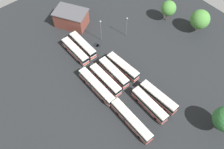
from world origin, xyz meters
The scene contains 19 objects.
ground_plane centered at (0.00, 0.00, 0.00)m, with size 113.20×113.20×0.00m, color black.
bus_row0_slot1 centered at (-15.88, -2.27, 1.89)m, with size 12.68×2.68×3.58m.
bus_row0_slot2 centered at (-16.40, 1.39, 1.89)m, with size 12.70×2.75×3.58m.
bus_row1_slot0 centered at (0.40, -5.61, 1.89)m, with size 15.43×2.66×3.58m.
bus_row1_slot1 centered at (0.34, -1.94, 1.89)m, with size 13.12×2.65×3.58m.
bus_row1_slot2 centered at (-0.18, 2.02, 1.89)m, with size 12.63×2.81×3.58m.
bus_row1_slot3 centered at (-0.01, 5.87, 1.89)m, with size 12.88×3.43×3.58m.
bus_row2_slot0 centered at (16.02, -5.16, 1.89)m, with size 15.47×2.90×3.58m.
bus_row2_slot2 centered at (15.89, 2.42, 1.89)m, with size 13.14×2.81×3.58m.
bus_row2_slot3 centered at (15.76, 6.41, 1.89)m, with size 13.23×3.40×3.58m.
depot_building centered at (-29.24, 5.56, 3.26)m, with size 14.54×13.07×6.47m.
lamp_post_by_building centered at (-15.39, 8.98, 5.14)m, with size 0.56×0.28×9.44m.
lamp_post_near_entrance centered at (-11.31, 17.59, 4.74)m, with size 0.56×0.28×8.65m.
tree_north_edge centered at (4.16, 39.52, 5.90)m, with size 7.14×7.14×9.48m.
tree_northwest centered at (-7.37, 35.37, 5.89)m, with size 5.81×5.81×8.80m.
puddle_between_rows centered at (-14.89, 6.00, 0.00)m, with size 2.12×2.12×0.01m, color black.
puddle_back_corner centered at (-13.91, 6.39, 0.00)m, with size 1.63×1.63×0.01m, color black.
puddle_centre_drain centered at (0.69, 8.01, 0.00)m, with size 3.10×3.10×0.01m, color black.
puddle_near_shelter centered at (-8.55, 2.88, 0.00)m, with size 2.51×2.51×0.01m, color black.
Camera 1 is at (35.82, -29.14, 67.86)m, focal length 39.83 mm.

